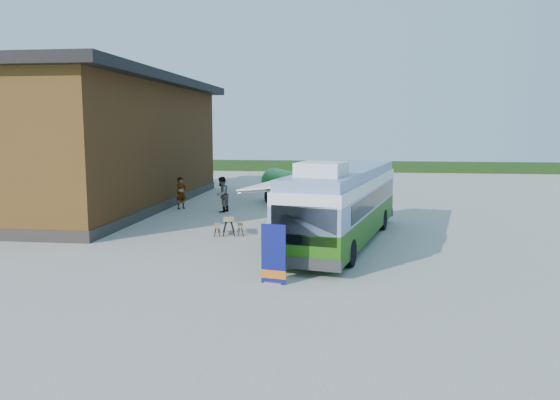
# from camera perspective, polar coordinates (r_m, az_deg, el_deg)

# --- Properties ---
(ground) EXTENTS (100.00, 100.00, 0.00)m
(ground) POSITION_cam_1_polar(r_m,az_deg,el_deg) (21.06, -3.26, -5.05)
(ground) COLOR #BCB7AD
(ground) RESTS_ON ground
(barn) EXTENTS (9.60, 21.20, 7.50)m
(barn) POSITION_cam_1_polar(r_m,az_deg,el_deg) (33.43, -18.06, 5.49)
(barn) COLOR brown
(barn) RESTS_ON ground
(hedge) EXTENTS (40.00, 3.00, 1.00)m
(hedge) POSITION_cam_1_polar(r_m,az_deg,el_deg) (58.48, 11.51, 3.43)
(hedge) COLOR #264419
(hedge) RESTS_ON ground
(bus) EXTENTS (4.66, 11.49, 3.45)m
(bus) POSITION_cam_1_polar(r_m,az_deg,el_deg) (21.85, 6.69, -0.23)
(bus) COLOR #296811
(bus) RESTS_ON ground
(awning) EXTENTS (2.97, 4.05, 0.48)m
(awning) POSITION_cam_1_polar(r_m,az_deg,el_deg) (21.66, 0.37, 2.09)
(awning) COLOR white
(awning) RESTS_ON ground
(banner) EXTENTS (0.77, 0.29, 1.80)m
(banner) POSITION_cam_1_polar(r_m,az_deg,el_deg) (16.18, -0.69, -6.25)
(banner) COLOR navy
(banner) RESTS_ON ground
(picnic_table) EXTENTS (1.44, 1.34, 0.70)m
(picnic_table) POSITION_cam_1_polar(r_m,az_deg,el_deg) (23.66, -5.39, -2.37)
(picnic_table) COLOR tan
(picnic_table) RESTS_ON ground
(person_a) EXTENTS (0.75, 0.79, 1.81)m
(person_a) POSITION_cam_1_polar(r_m,az_deg,el_deg) (31.43, -10.29, 0.72)
(person_a) COLOR #999999
(person_a) RESTS_ON ground
(person_b) EXTENTS (0.95, 1.10, 1.94)m
(person_b) POSITION_cam_1_polar(r_m,az_deg,el_deg) (29.89, -6.11, 0.58)
(person_b) COLOR #999999
(person_b) RESTS_ON ground
(slurry_tanker) EXTENTS (3.20, 5.20, 2.07)m
(slurry_tanker) POSITION_cam_1_polar(r_m,az_deg,el_deg) (32.76, 0.32, 1.62)
(slurry_tanker) COLOR green
(slurry_tanker) RESTS_ON ground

